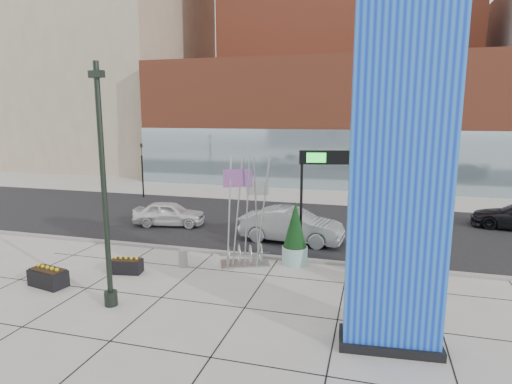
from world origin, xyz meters
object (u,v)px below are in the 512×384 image
(public_art_sculpture, at_px, (245,236))
(overhead_street_sign, at_px, (322,168))
(lamp_post, at_px, (105,211))
(car_white_west, at_px, (169,214))
(car_silver_mid, at_px, (291,226))
(blue_pylon, at_px, (398,191))
(concrete_bollard, at_px, (183,258))

(public_art_sculpture, relative_size, overhead_street_sign, 0.96)
(lamp_post, height_order, car_white_west, lamp_post)
(car_silver_mid, bearing_deg, overhead_street_sign, -143.05)
(lamp_post, relative_size, car_silver_mid, 1.54)
(car_silver_mid, bearing_deg, car_white_west, 85.39)
(blue_pylon, relative_size, overhead_street_sign, 1.87)
(blue_pylon, relative_size, public_art_sculpture, 1.95)
(overhead_street_sign, xyz_separation_m, car_white_west, (-9.02, 4.11, -3.43))
(overhead_street_sign, relative_size, car_silver_mid, 0.95)
(public_art_sculpture, height_order, car_white_west, public_art_sculpture)
(concrete_bollard, bearing_deg, blue_pylon, -27.30)
(blue_pylon, xyz_separation_m, car_white_west, (-11.70, 10.08, -3.64))
(car_white_west, distance_m, car_silver_mid, 7.39)
(concrete_bollard, height_order, car_silver_mid, car_silver_mid)
(public_art_sculpture, bearing_deg, overhead_street_sign, -7.32)
(blue_pylon, distance_m, car_white_west, 15.86)
(lamp_post, height_order, concrete_bollard, lamp_post)
(overhead_street_sign, height_order, car_silver_mid, overhead_street_sign)
(blue_pylon, xyz_separation_m, car_silver_mid, (-4.42, 8.81, -3.49))
(overhead_street_sign, bearing_deg, blue_pylon, -79.23)
(concrete_bollard, distance_m, car_silver_mid, 5.92)
(car_silver_mid, bearing_deg, concrete_bollard, 147.07)
(car_white_west, relative_size, car_silver_mid, 0.79)
(public_art_sculpture, height_order, concrete_bollard, public_art_sculpture)
(blue_pylon, bearing_deg, lamp_post, 174.09)
(car_white_west, bearing_deg, public_art_sculpture, -139.61)
(lamp_post, relative_size, overhead_street_sign, 1.63)
(concrete_bollard, relative_size, overhead_street_sign, 0.15)
(blue_pylon, bearing_deg, car_white_west, 134.51)
(lamp_post, relative_size, car_white_west, 1.95)
(concrete_bollard, distance_m, car_white_west, 6.94)
(blue_pylon, height_order, lamp_post, blue_pylon)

